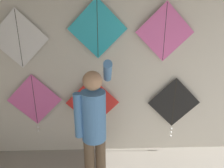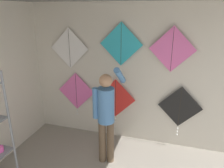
% 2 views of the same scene
% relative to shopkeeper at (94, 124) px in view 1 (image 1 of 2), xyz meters
% --- Properties ---
extents(back_panel, '(4.58, 0.06, 2.80)m').
position_rel_shopkeeper_xyz_m(back_panel, '(0.03, 0.90, 0.39)').
color(back_panel, beige).
rests_on(back_panel, ground).
extents(shopkeeper, '(0.44, 0.66, 1.79)m').
position_rel_shopkeeper_xyz_m(shopkeeper, '(0.00, 0.00, 0.00)').
color(shopkeeper, brown).
rests_on(shopkeeper, ground).
extents(kite_0, '(0.83, 0.04, 0.97)m').
position_rel_shopkeeper_xyz_m(kite_0, '(-0.95, 0.81, -0.05)').
color(kite_0, pink).
extents(kite_1, '(0.83, 0.04, 0.97)m').
position_rel_shopkeeper_xyz_m(kite_1, '(-0.06, 0.81, -0.11)').
color(kite_1, red).
extents(kite_2, '(0.83, 0.04, 1.04)m').
position_rel_shopkeeper_xyz_m(kite_2, '(1.22, 0.81, -0.14)').
color(kite_2, black).
extents(kite_3, '(0.83, 0.01, 0.83)m').
position_rel_shopkeeper_xyz_m(kite_3, '(-1.05, 0.81, 0.90)').
color(kite_3, white).
extents(kite_4, '(0.83, 0.01, 0.83)m').
position_rel_shopkeeper_xyz_m(kite_4, '(0.04, 0.81, 1.03)').
color(kite_4, '#28B2C6').
extents(kite_5, '(0.83, 0.01, 0.83)m').
position_rel_shopkeeper_xyz_m(kite_5, '(0.98, 0.81, 0.98)').
color(kite_5, pink).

